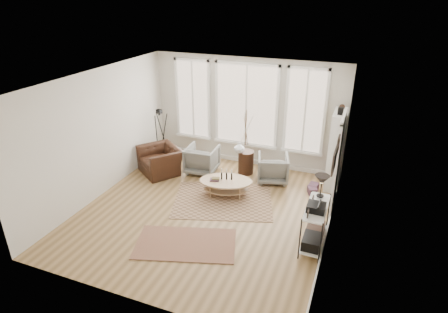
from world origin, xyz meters
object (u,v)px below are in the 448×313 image
at_px(coffee_table, 226,184).
at_px(side_table, 246,144).
at_px(low_shelf, 315,221).
at_px(armchair_right, 273,168).
at_px(armchair_left, 202,159).
at_px(bookcase, 336,150).
at_px(accent_chair, 161,160).

height_order(coffee_table, side_table, side_table).
distance_m(low_shelf, armchair_right, 2.63).
xyz_separation_m(low_shelf, armchair_left, (-3.25, 2.03, -0.15)).
xyz_separation_m(coffee_table, side_table, (0.07, 1.29, 0.52)).
height_order(bookcase, low_shelf, bookcase).
relative_size(low_shelf, armchair_right, 1.71).
height_order(low_shelf, armchair_left, low_shelf).
distance_m(low_shelf, armchair_left, 3.83).
bearing_deg(armchair_left, accent_chair, 19.60).
distance_m(coffee_table, side_table, 1.39).
height_order(low_shelf, accent_chair, low_shelf).
bearing_deg(accent_chair, armchair_right, 48.05).
bearing_deg(accent_chair, armchair_left, 58.54).
xyz_separation_m(low_shelf, armchair_right, (-1.39, 2.22, -0.16)).
bearing_deg(bookcase, coffee_table, -148.44).
bearing_deg(armchair_left, coffee_table, 135.15).
relative_size(armchair_left, side_table, 0.46).
relative_size(low_shelf, side_table, 0.76).
height_order(bookcase, accent_chair, bookcase).
relative_size(bookcase, armchair_left, 2.60).
bearing_deg(armchair_left, low_shelf, 145.03).
bearing_deg(armchair_right, accent_chair, -4.45).
bearing_deg(side_table, armchair_right, -13.03).
relative_size(bookcase, armchair_right, 2.70).
distance_m(bookcase, accent_chair, 4.45).
bearing_deg(coffee_table, bookcase, 31.56).
height_order(low_shelf, coffee_table, low_shelf).
bearing_deg(low_shelf, armchair_left, 147.96).
bearing_deg(coffee_table, armchair_left, 138.08).
xyz_separation_m(bookcase, coffee_table, (-2.28, -1.40, -0.65)).
relative_size(low_shelf, armchair_left, 1.65).
distance_m(bookcase, side_table, 2.22).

